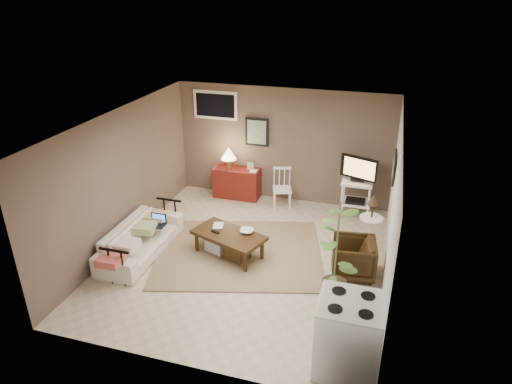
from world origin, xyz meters
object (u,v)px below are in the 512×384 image
(side_table, at_px, (372,216))
(tv_stand, at_px, (357,185))
(sofa, at_px, (140,234))
(red_console, at_px, (236,180))
(coffee_table, at_px, (228,243))
(spindle_chair, at_px, (282,189))
(potted_plant, at_px, (336,249))
(stove, at_px, (348,336))
(armchair, at_px, (353,256))

(side_table, bearing_deg, tv_stand, 106.22)
(sofa, bearing_deg, red_console, -17.71)
(coffee_table, relative_size, side_table, 1.28)
(tv_stand, bearing_deg, spindle_chair, -179.74)
(tv_stand, height_order, potted_plant, potted_plant)
(tv_stand, height_order, stove, tv_stand)
(potted_plant, distance_m, stove, 1.34)
(red_console, height_order, potted_plant, potted_plant)
(red_console, relative_size, armchair, 1.68)
(coffee_table, height_order, armchair, armchair)
(sofa, height_order, spindle_chair, spindle_chair)
(coffee_table, xyz_separation_m, potted_plant, (1.87, -0.72, 0.63))
(coffee_table, height_order, sofa, sofa)
(armchair, bearing_deg, sofa, -91.10)
(tv_stand, relative_size, side_table, 1.18)
(armchair, relative_size, potted_plant, 0.41)
(coffee_table, bearing_deg, sofa, -166.96)
(red_console, relative_size, stove, 1.15)
(sofa, height_order, tv_stand, tv_stand)
(side_table, relative_size, armchair, 1.56)
(armchair, xyz_separation_m, stove, (0.12, -2.01, 0.15))
(spindle_chair, height_order, armchair, spindle_chair)
(sofa, relative_size, armchair, 2.77)
(sofa, distance_m, potted_plant, 3.41)
(stove, bearing_deg, red_console, 123.70)
(coffee_table, height_order, potted_plant, potted_plant)
(spindle_chair, height_order, side_table, side_table)
(spindle_chair, relative_size, armchair, 1.22)
(tv_stand, distance_m, side_table, 1.28)
(red_console, xyz_separation_m, potted_plant, (2.51, -3.02, 0.49))
(spindle_chair, relative_size, stove, 0.84)
(coffee_table, bearing_deg, side_table, 21.26)
(side_table, distance_m, armchair, 0.92)
(coffee_table, height_order, side_table, side_table)
(spindle_chair, bearing_deg, red_console, 169.94)
(spindle_chair, height_order, tv_stand, tv_stand)
(spindle_chair, distance_m, side_table, 2.24)
(red_console, xyz_separation_m, spindle_chair, (1.06, -0.19, -0.01))
(spindle_chair, relative_size, side_table, 0.78)
(side_table, height_order, armchair, side_table)
(tv_stand, distance_m, armchair, 2.10)
(red_console, height_order, spindle_chair, red_console)
(sofa, xyz_separation_m, potted_plant, (3.35, -0.38, 0.52))
(red_console, xyz_separation_m, stove, (2.84, -4.25, 0.10))
(tv_stand, distance_m, stove, 4.08)
(spindle_chair, bearing_deg, potted_plant, -62.93)
(armchair, bearing_deg, red_console, -137.01)
(stove, bearing_deg, side_table, 88.40)
(tv_stand, relative_size, armchair, 1.85)
(tv_stand, height_order, armchair, tv_stand)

